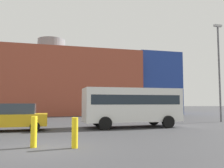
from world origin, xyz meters
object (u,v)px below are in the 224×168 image
bollard_yellow_1 (34,132)px  parked_car_2 (16,117)px  white_bus (132,104)px  street_lamp (219,67)px  bollard_yellow_0 (75,133)px

bollard_yellow_1 → parked_car_2: bearing=103.5°
white_bus → bollard_yellow_1: size_ratio=5.69×
white_bus → street_lamp: size_ratio=0.75×
bollard_yellow_0 → bollard_yellow_1: size_ratio=0.96×
bollard_yellow_0 → bollard_yellow_1: bollard_yellow_1 is taller
white_bus → bollard_yellow_0: white_bus is taller
white_bus → street_lamp: (9.43, 2.45, 3.43)m
parked_car_2 → street_lamp: 17.77m
white_bus → bollard_yellow_0: size_ratio=5.90×
bollard_yellow_1 → street_lamp: size_ratio=0.13×
street_lamp → bollard_yellow_0: bearing=-147.1°
bollard_yellow_0 → street_lamp: bearing=32.9°
parked_car_2 → street_lamp: street_lamp is taller
bollard_yellow_0 → street_lamp: size_ratio=0.13×
parked_car_2 → bollard_yellow_1: parked_car_2 is taller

